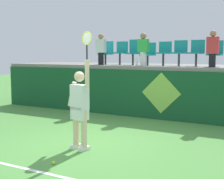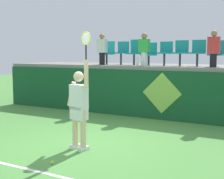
% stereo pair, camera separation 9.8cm
% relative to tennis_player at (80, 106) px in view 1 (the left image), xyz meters
% --- Properties ---
extents(ground_plane, '(40.00, 40.00, 0.00)m').
position_rel_tennis_player_xyz_m(ground_plane, '(-0.10, 0.25, -0.95)').
color(ground_plane, '#519342').
extents(court_back_wall, '(11.67, 0.20, 1.53)m').
position_rel_tennis_player_xyz_m(court_back_wall, '(-0.10, 3.87, -0.19)').
color(court_back_wall, '#144C28').
rests_on(court_back_wall, ground_plane).
extents(spectator_platform, '(11.67, 2.83, 0.12)m').
position_rel_tennis_player_xyz_m(spectator_platform, '(-0.10, 5.24, 0.64)').
color(spectator_platform, gray).
rests_on(spectator_platform, court_back_wall).
extents(court_baseline_stripe, '(10.50, 0.08, 0.01)m').
position_rel_tennis_player_xyz_m(court_baseline_stripe, '(-0.10, -1.45, -0.95)').
color(court_baseline_stripe, white).
rests_on(court_baseline_stripe, ground_plane).
extents(tennis_player, '(0.74, 0.34, 2.50)m').
position_rel_tennis_player_xyz_m(tennis_player, '(0.00, 0.00, 0.00)').
color(tennis_player, white).
rests_on(tennis_player, ground_plane).
extents(tennis_ball, '(0.07, 0.07, 0.07)m').
position_rel_tennis_player_xyz_m(tennis_ball, '(0.10, -1.03, -0.92)').
color(tennis_ball, '#D1E533').
rests_on(tennis_ball, ground_plane).
extents(water_bottle, '(0.07, 0.07, 0.27)m').
position_rel_tennis_player_xyz_m(water_bottle, '(-0.49, 3.99, 0.83)').
color(water_bottle, white).
rests_on(water_bottle, spectator_platform).
extents(stadium_chair_0, '(0.44, 0.42, 0.85)m').
position_rel_tennis_player_xyz_m(stadium_chair_0, '(-2.04, 4.73, 1.16)').
color(stadium_chair_0, '#38383D').
rests_on(stadium_chair_0, spectator_platform).
extents(stadium_chair_1, '(0.44, 0.42, 0.83)m').
position_rel_tennis_player_xyz_m(stadium_chair_1, '(-1.45, 4.72, 1.18)').
color(stadium_chair_1, '#38383D').
rests_on(stadium_chair_1, spectator_platform).
extents(stadium_chair_2, '(0.44, 0.42, 0.89)m').
position_rel_tennis_player_xyz_m(stadium_chair_2, '(-0.93, 4.73, 1.19)').
color(stadium_chair_2, '#38383D').
rests_on(stadium_chair_2, spectator_platform).
extents(stadium_chair_3, '(0.44, 0.42, 0.78)m').
position_rel_tennis_player_xyz_m(stadium_chair_3, '(-0.38, 4.73, 1.12)').
color(stadium_chair_3, '#38383D').
rests_on(stadium_chair_3, spectator_platform).
extents(stadium_chair_4, '(0.44, 0.42, 0.80)m').
position_rel_tennis_player_xyz_m(stadium_chair_4, '(0.18, 4.72, 1.16)').
color(stadium_chair_4, '#38383D').
rests_on(stadium_chair_4, spectator_platform).
extents(stadium_chair_5, '(0.44, 0.42, 0.83)m').
position_rel_tennis_player_xyz_m(stadium_chair_5, '(0.71, 4.73, 1.18)').
color(stadium_chair_5, '#38383D').
rests_on(stadium_chair_5, spectator_platform).
extents(stadium_chair_6, '(0.44, 0.42, 0.84)m').
position_rel_tennis_player_xyz_m(stadium_chair_6, '(1.27, 4.73, 1.18)').
color(stadium_chair_6, '#38383D').
rests_on(stadium_chair_6, spectator_platform).
extents(stadium_chair_7, '(0.44, 0.42, 0.81)m').
position_rel_tennis_player_xyz_m(stadium_chair_7, '(1.84, 4.73, 1.14)').
color(stadium_chair_7, '#38383D').
rests_on(stadium_chair_7, spectator_platform).
extents(spectator_0, '(0.34, 0.20, 1.09)m').
position_rel_tennis_player_xyz_m(spectator_0, '(1.84, 4.32, 1.26)').
color(spectator_0, black).
rests_on(spectator_0, spectator_platform).
extents(spectator_1, '(0.34, 0.20, 1.08)m').
position_rel_tennis_player_xyz_m(spectator_1, '(-0.38, 4.27, 1.26)').
color(spectator_1, white).
rests_on(spectator_1, spectator_platform).
extents(spectator_2, '(0.34, 0.20, 1.10)m').
position_rel_tennis_player_xyz_m(spectator_2, '(-2.04, 4.33, 1.27)').
color(spectator_2, black).
rests_on(spectator_2, spectator_platform).
extents(wall_signage_mount, '(1.27, 0.01, 1.48)m').
position_rel_tennis_player_xyz_m(wall_signage_mount, '(0.44, 3.77, -0.95)').
color(wall_signage_mount, '#144C28').
rests_on(wall_signage_mount, ground_plane).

